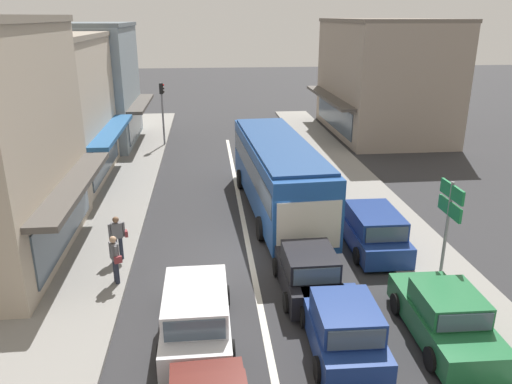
% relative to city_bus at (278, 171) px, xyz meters
% --- Properties ---
extents(ground_plane, '(140.00, 140.00, 0.00)m').
position_rel_city_bus_xyz_m(ground_plane, '(-1.62, -4.24, -1.88)').
color(ground_plane, '#2D2D30').
extents(lane_centre_line, '(0.20, 28.00, 0.01)m').
position_rel_city_bus_xyz_m(lane_centre_line, '(-1.62, -0.24, -1.88)').
color(lane_centre_line, silver).
rests_on(lane_centre_line, ground).
extents(sidewalk_left, '(5.20, 44.00, 0.14)m').
position_rel_city_bus_xyz_m(sidewalk_left, '(-8.42, 1.76, -1.81)').
color(sidewalk_left, gray).
rests_on(sidewalk_left, ground).
extents(kerb_right, '(2.80, 44.00, 0.12)m').
position_rel_city_bus_xyz_m(kerb_right, '(4.58, 1.76, -1.82)').
color(kerb_right, gray).
rests_on(kerb_right, ground).
extents(shopfront_mid_block, '(7.89, 8.61, 7.49)m').
position_rel_city_bus_xyz_m(shopfront_mid_block, '(-11.80, 5.22, 1.86)').
color(shopfront_mid_block, beige).
rests_on(shopfront_mid_block, ground).
extents(shopfront_far_end, '(8.90, 7.99, 7.90)m').
position_rel_city_bus_xyz_m(shopfront_far_end, '(-11.80, 13.63, 2.06)').
color(shopfront_far_end, '#84939E').
rests_on(shopfront_far_end, ground).
extents(building_right_far, '(8.13, 12.04, 8.12)m').
position_rel_city_bus_xyz_m(building_right_far, '(9.86, 15.06, 2.17)').
color(building_right_far, gray).
rests_on(building_right_far, ground).
extents(city_bus, '(3.17, 10.98, 3.23)m').
position_rel_city_bus_xyz_m(city_bus, '(0.00, 0.00, 0.00)').
color(city_bus, '#1E4C99').
rests_on(city_bus, ground).
extents(wagon_adjacent_lane_trail, '(1.95, 4.50, 1.58)m').
position_rel_city_bus_xyz_m(wagon_adjacent_lane_trail, '(-3.50, -9.01, -1.14)').
color(wagon_adjacent_lane_trail, silver).
rests_on(wagon_adjacent_lane_trail, ground).
extents(hatchback_queue_gap_filler, '(1.84, 3.71, 1.54)m').
position_rel_city_bus_xyz_m(hatchback_queue_gap_filler, '(-0.04, -7.07, -1.17)').
color(hatchback_queue_gap_filler, black).
rests_on(hatchback_queue_gap_filler, ground).
extents(hatchback_behind_bus_mid, '(1.89, 3.74, 1.54)m').
position_rel_city_bus_xyz_m(hatchback_behind_bus_mid, '(0.28, -10.09, -1.17)').
color(hatchback_behind_bus_mid, navy).
rests_on(hatchback_behind_bus_mid, ground).
extents(parked_sedan_kerb_front, '(1.97, 4.24, 1.47)m').
position_rel_city_bus_xyz_m(parked_sedan_kerb_front, '(3.17, -9.81, -1.22)').
color(parked_sedan_kerb_front, '#1E6638').
rests_on(parked_sedan_kerb_front, ground).
extents(parked_wagon_kerb_second, '(1.99, 4.52, 1.58)m').
position_rel_city_bus_xyz_m(parked_wagon_kerb_second, '(3.00, -4.13, -1.14)').
color(parked_wagon_kerb_second, navy).
rests_on(parked_wagon_kerb_second, ground).
extents(traffic_light_downstreet, '(0.33, 0.24, 4.20)m').
position_rel_city_bus_xyz_m(traffic_light_downstreet, '(-5.89, 12.35, 0.97)').
color(traffic_light_downstreet, gray).
rests_on(traffic_light_downstreet, ground).
extents(directional_road_sign, '(0.10, 1.40, 3.60)m').
position_rel_city_bus_xyz_m(directional_road_sign, '(4.27, -7.22, 0.82)').
color(directional_road_sign, gray).
rests_on(directional_road_sign, ground).
extents(pedestrian_with_handbag_near, '(0.65, 0.41, 1.63)m').
position_rel_city_bus_xyz_m(pedestrian_with_handbag_near, '(-6.28, -4.43, -0.81)').
color(pedestrian_with_handbag_near, '#232838').
rests_on(pedestrian_with_handbag_near, sidewalk_left).
extents(pedestrian_browsing_midblock, '(0.46, 0.63, 1.63)m').
position_rel_city_bus_xyz_m(pedestrian_browsing_midblock, '(-6.10, -6.09, -0.81)').
color(pedestrian_browsing_midblock, '#232838').
rests_on(pedestrian_browsing_midblock, sidewalk_left).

